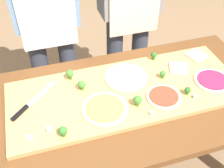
{
  "coord_description": "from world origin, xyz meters",
  "views": [
    {
      "loc": [
        -0.35,
        -1.0,
        1.8
      ],
      "look_at": [
        -0.02,
        0.08,
        0.79
      ],
      "focal_mm": 44.75,
      "sensor_mm": 36.0,
      "label": 1
    }
  ],
  "objects_px": {
    "cheese_crumble_b": "(152,113)",
    "cook_left": "(45,10)",
    "pizza_whole_pesto_green": "(105,109)",
    "broccoli_floret_back_left": "(70,74)",
    "pizza_whole_white_garlic": "(126,77)",
    "broccoli_floret_front_right": "(154,55)",
    "broccoli_floret_front_left": "(188,90)",
    "cheese_crumble_c": "(49,129)",
    "broccoli_floret_center_left": "(163,74)",
    "pizza_whole_beet_magenta": "(213,80)",
    "pizza_slice_far_left": "(179,68)",
    "chefs_knife": "(28,105)",
    "broccoli_floret_front_mid": "(63,131)",
    "pizza_slice_near_left": "(196,55)",
    "broccoli_floret_back_right": "(138,100)",
    "cheese_crumble_a": "(29,138)",
    "pizza_whole_tomato_red": "(164,97)",
    "prep_table": "(119,111)",
    "cheese_crumble_d": "(195,97)",
    "broccoli_floret_center_right": "(82,85)"
  },
  "relations": [
    {
      "from": "pizza_whole_beet_magenta",
      "to": "cook_left",
      "type": "height_order",
      "value": "cook_left"
    },
    {
      "from": "prep_table",
      "to": "broccoli_floret_back_left",
      "type": "bearing_deg",
      "value": 135.87
    },
    {
      "from": "broccoli_floret_front_right",
      "to": "pizza_whole_pesto_green",
      "type": "bearing_deg",
      "value": -141.73
    },
    {
      "from": "pizza_whole_beet_magenta",
      "to": "broccoli_floret_front_left",
      "type": "relative_size",
      "value": 4.46
    },
    {
      "from": "broccoli_floret_center_left",
      "to": "pizza_slice_far_left",
      "type": "bearing_deg",
      "value": 20.47
    },
    {
      "from": "pizza_slice_far_left",
      "to": "broccoli_floret_front_left",
      "type": "bearing_deg",
      "value": -105.36
    },
    {
      "from": "chefs_knife",
      "to": "cook_left",
      "type": "height_order",
      "value": "cook_left"
    },
    {
      "from": "cheese_crumble_a",
      "to": "cheese_crumble_c",
      "type": "relative_size",
      "value": 1.0
    },
    {
      "from": "pizza_slice_far_left",
      "to": "cheese_crumble_c",
      "type": "xyz_separation_m",
      "value": [
        -0.79,
        -0.24,
        0.0
      ]
    },
    {
      "from": "broccoli_floret_center_left",
      "to": "cheese_crumble_d",
      "type": "relative_size",
      "value": 2.59
    },
    {
      "from": "pizza_whole_white_garlic",
      "to": "broccoli_floret_front_right",
      "type": "height_order",
      "value": "broccoli_floret_front_right"
    },
    {
      "from": "broccoli_floret_back_right",
      "to": "cook_left",
      "type": "relative_size",
      "value": 0.04
    },
    {
      "from": "pizza_slice_far_left",
      "to": "pizza_slice_near_left",
      "type": "distance_m",
      "value": 0.18
    },
    {
      "from": "pizza_whole_tomato_red",
      "to": "cheese_crumble_c",
      "type": "xyz_separation_m",
      "value": [
        -0.61,
        -0.04,
        0.0
      ]
    },
    {
      "from": "cheese_crumble_b",
      "to": "pizza_slice_far_left",
      "type": "bearing_deg",
      "value": 44.39
    },
    {
      "from": "pizza_whole_tomato_red",
      "to": "cheese_crumble_a",
      "type": "xyz_separation_m",
      "value": [
        -0.7,
        -0.07,
        0.0
      ]
    },
    {
      "from": "broccoli_floret_front_left",
      "to": "pizza_slice_far_left",
      "type": "bearing_deg",
      "value": 74.64
    },
    {
      "from": "pizza_slice_far_left",
      "to": "cheese_crumble_d",
      "type": "height_order",
      "value": "cheese_crumble_d"
    },
    {
      "from": "chefs_knife",
      "to": "cheese_crumble_d",
      "type": "xyz_separation_m",
      "value": [
        0.84,
        -0.2,
        0.0
      ]
    },
    {
      "from": "prep_table",
      "to": "pizza_whole_white_garlic",
      "type": "xyz_separation_m",
      "value": [
        0.08,
        0.13,
        0.13
      ]
    },
    {
      "from": "broccoli_floret_front_left",
      "to": "cheese_crumble_c",
      "type": "xyz_separation_m",
      "value": [
        -0.74,
        -0.03,
        -0.02
      ]
    },
    {
      "from": "broccoli_floret_center_left",
      "to": "broccoli_floret_front_left",
      "type": "height_order",
      "value": "broccoli_floret_center_left"
    },
    {
      "from": "pizza_whole_tomato_red",
      "to": "pizza_whole_beet_magenta",
      "type": "relative_size",
      "value": 0.9
    },
    {
      "from": "broccoli_floret_center_right",
      "to": "broccoli_floret_front_mid",
      "type": "distance_m",
      "value": 0.32
    },
    {
      "from": "pizza_slice_near_left",
      "to": "broccoli_floret_front_mid",
      "type": "distance_m",
      "value": 0.97
    },
    {
      "from": "broccoli_floret_back_right",
      "to": "cheese_crumble_a",
      "type": "height_order",
      "value": "broccoli_floret_back_right"
    },
    {
      "from": "broccoli_floret_front_mid",
      "to": "pizza_whole_white_garlic",
      "type": "bearing_deg",
      "value": 36.42
    },
    {
      "from": "prep_table",
      "to": "broccoli_floret_front_right",
      "type": "height_order",
      "value": "broccoli_floret_front_right"
    },
    {
      "from": "pizza_whole_pesto_green",
      "to": "broccoli_floret_back_left",
      "type": "xyz_separation_m",
      "value": [
        -0.12,
        0.28,
        0.03
      ]
    },
    {
      "from": "broccoli_floret_front_left",
      "to": "cheese_crumble_a",
      "type": "xyz_separation_m",
      "value": [
        -0.83,
        -0.06,
        -0.02
      ]
    },
    {
      "from": "pizza_whole_pesto_green",
      "to": "pizza_whole_beet_magenta",
      "type": "bearing_deg",
      "value": 2.66
    },
    {
      "from": "pizza_slice_near_left",
      "to": "broccoli_floret_front_right",
      "type": "bearing_deg",
      "value": 170.1
    },
    {
      "from": "pizza_whole_pesto_green",
      "to": "broccoli_floret_front_left",
      "type": "height_order",
      "value": "broccoli_floret_front_left"
    },
    {
      "from": "pizza_whole_beet_magenta",
      "to": "pizza_slice_near_left",
      "type": "relative_size",
      "value": 1.96
    },
    {
      "from": "pizza_whole_pesto_green",
      "to": "cheese_crumble_a",
      "type": "xyz_separation_m",
      "value": [
        -0.38,
        -0.08,
        0.0
      ]
    },
    {
      "from": "cheese_crumble_a",
      "to": "broccoli_floret_front_left",
      "type": "bearing_deg",
      "value": 3.96
    },
    {
      "from": "chefs_knife",
      "to": "pizza_whole_white_garlic",
      "type": "bearing_deg",
      "value": 6.5
    },
    {
      "from": "pizza_slice_near_left",
      "to": "broccoli_floret_front_right",
      "type": "distance_m",
      "value": 0.28
    },
    {
      "from": "pizza_whole_white_garlic",
      "to": "cheese_crumble_d",
      "type": "bearing_deg",
      "value": -41.45
    },
    {
      "from": "broccoli_floret_front_right",
      "to": "pizza_whole_beet_magenta",
      "type": "bearing_deg",
      "value": -50.58
    },
    {
      "from": "broccoli_floret_front_mid",
      "to": "broccoli_floret_front_left",
      "type": "distance_m",
      "value": 0.68
    },
    {
      "from": "pizza_slice_far_left",
      "to": "pizza_slice_near_left",
      "type": "relative_size",
      "value": 0.99
    },
    {
      "from": "pizza_whole_beet_magenta",
      "to": "broccoli_floret_front_left",
      "type": "distance_m",
      "value": 0.19
    },
    {
      "from": "cheese_crumble_b",
      "to": "cook_left",
      "type": "distance_m",
      "value": 0.92
    },
    {
      "from": "broccoli_floret_front_right",
      "to": "cheese_crumble_c",
      "type": "distance_m",
      "value": 0.78
    },
    {
      "from": "pizza_whole_pesto_green",
      "to": "broccoli_floret_back_left",
      "type": "relative_size",
      "value": 3.79
    },
    {
      "from": "prep_table",
      "to": "cook_left",
      "type": "xyz_separation_m",
      "value": [
        -0.28,
        0.64,
        0.35
      ]
    },
    {
      "from": "broccoli_floret_front_mid",
      "to": "cheese_crumble_b",
      "type": "distance_m",
      "value": 0.44
    },
    {
      "from": "chefs_knife",
      "to": "broccoli_floret_front_mid",
      "type": "relative_size",
      "value": 4.45
    },
    {
      "from": "broccoli_floret_front_left",
      "to": "cheese_crumble_c",
      "type": "height_order",
      "value": "broccoli_floret_front_left"
    }
  ]
}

